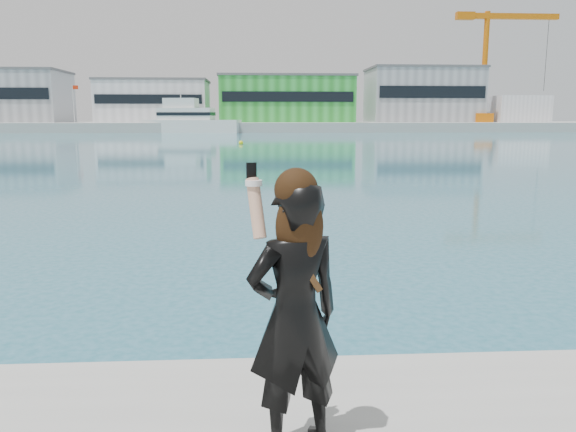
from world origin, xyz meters
name	(u,v)px	position (x,y,z in m)	size (l,w,h in m)	color
far_quay	(252,126)	(0.00, 130.00, 1.00)	(320.00, 40.00, 2.00)	#9E9E99
warehouse_grey_left	(5,96)	(-55.00, 127.98, 7.76)	(26.52, 16.36, 11.50)	gray
warehouse_white	(155,101)	(-22.00, 127.98, 6.76)	(24.48, 15.35, 9.50)	silver
warehouse_green	(286,99)	(8.00, 127.98, 7.26)	(30.60, 16.36, 10.50)	green
warehouse_grey_right	(422,95)	(40.00, 127.98, 8.26)	(25.50, 15.35, 12.50)	gray
ancillary_shed	(517,109)	(62.00, 126.00, 5.00)	(12.00, 10.00, 6.00)	silver
dock_crane	(490,63)	(53.20, 122.00, 15.07)	(23.00, 4.00, 24.00)	orange
flagpole_left	(74,101)	(-37.91, 121.00, 6.54)	(1.28, 0.16, 8.00)	silver
flagpole_right	(352,101)	(22.09, 121.00, 6.54)	(1.28, 0.16, 8.00)	silver
motor_yacht	(189,120)	(-12.52, 111.84, 2.53)	(19.94, 8.46, 9.02)	silver
buoy_near	(241,144)	(-1.03, 61.09, 0.00)	(0.50, 0.50, 0.50)	#E8E80C
woman	(295,309)	(0.69, -0.39, 1.75)	(0.76, 0.63, 1.89)	black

